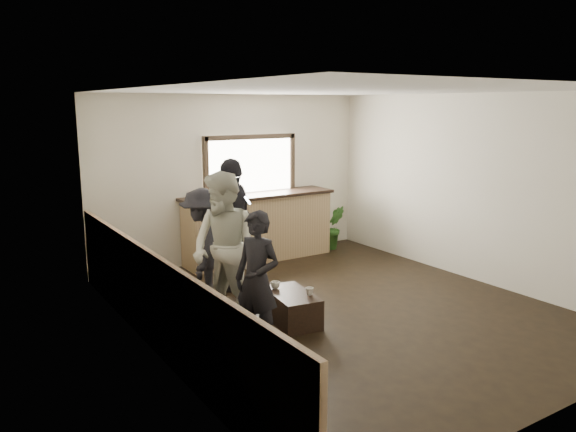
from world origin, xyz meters
TOP-DOWN VIEW (x-y plane):
  - ground at (0.00, 0.00)m, footprint 5.00×6.00m
  - room_shell at (-0.74, 0.00)m, footprint 5.01×6.01m
  - bar_counter at (0.30, 2.70)m, footprint 2.70×0.68m
  - sofa at (-1.92, -0.04)m, footprint 0.82×1.88m
  - coffee_table at (-0.79, -0.02)m, footprint 0.59×0.90m
  - cup_a at (-0.87, 0.23)m, footprint 0.12×0.12m
  - cup_b at (-0.65, -0.20)m, footprint 0.14×0.14m
  - potted_plant at (1.82, 2.58)m, footprint 0.53×0.47m
  - person_a at (-1.47, -0.38)m, footprint 0.56×0.65m
  - person_b at (-1.47, 0.41)m, footprint 0.94×1.07m
  - person_c at (-1.42, 1.15)m, footprint 0.97×1.16m
  - person_d at (-0.79, 1.51)m, footprint 1.14×1.08m

SIDE VIEW (x-z plane):
  - ground at x=0.00m, z-range -0.01..0.01m
  - coffee_table at x=-0.79m, z-range 0.00..0.37m
  - sofa at x=-1.92m, z-range 0.00..0.54m
  - potted_plant at x=1.82m, z-range 0.00..0.81m
  - cup_a at x=-0.87m, z-range 0.37..0.46m
  - cup_b at x=-0.65m, z-range 0.37..0.46m
  - bar_counter at x=0.30m, z-range -0.42..1.71m
  - person_a at x=-1.47m, z-range 0.00..1.51m
  - person_c at x=-1.42m, z-range 0.00..1.57m
  - person_b at x=-1.47m, z-range 0.00..1.86m
  - person_d at x=-0.79m, z-range 0.00..1.90m
  - room_shell at x=-0.74m, z-range 0.07..2.87m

